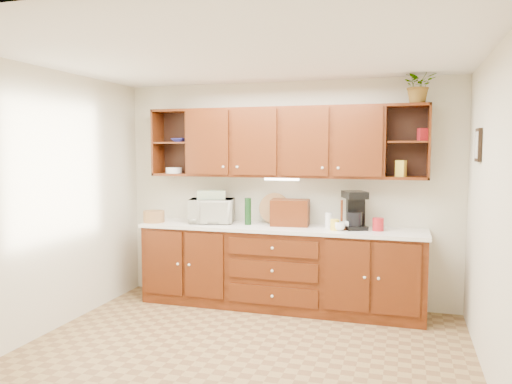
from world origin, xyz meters
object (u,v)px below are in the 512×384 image
Objects in this scene: bread_box at (290,213)px; potted_plant at (419,85)px; coffee_maker at (355,211)px; microwave at (212,211)px.

potted_plant is (1.37, -0.01, 1.39)m from bread_box.
bread_box is 1.03× the size of coffee_maker.
microwave is 1.24× the size of coffee_maker.
microwave is 1.68m from coffee_maker.
coffee_maker reaches higher than microwave.
coffee_maker is 1.10× the size of potted_plant.
microwave is at bearing 156.86° from coffee_maker.
potted_plant is at bearing -12.59° from microwave.
potted_plant is (0.64, 0.01, 1.34)m from coffee_maker.
potted_plant is at bearing -5.10° from bread_box.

